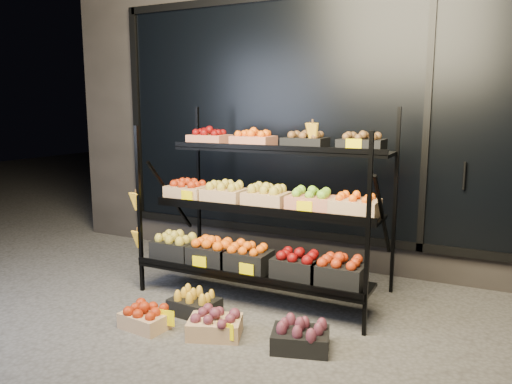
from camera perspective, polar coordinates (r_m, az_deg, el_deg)
The scene contains 9 objects.
ground at distance 4.09m, azimuth -2.92°, elevation -14.23°, with size 24.00×24.00×0.00m, color #514F4C.
building at distance 6.13m, azimuth 9.03°, elevation 10.41°, with size 6.00×2.08×3.50m.
display_rack at distance 4.37m, azimuth 0.70°, elevation -1.84°, with size 2.18×1.02×1.66m.
tag_floor_a at distance 3.93m, azimuth -10.17°, elevation -14.51°, with size 0.13×0.01×0.12m, color #F7DA00.
tag_floor_b at distance 3.67m, azimuth -3.54°, elevation -16.15°, with size 0.13×0.01×0.12m, color #F7DA00.
floor_crate_left at distance 3.99m, azimuth -12.51°, elevation -13.76°, with size 0.38×0.30×0.18m.
floor_crate_midleft at distance 4.17m, azimuth -7.03°, elevation -12.50°, with size 0.40×0.31×0.19m.
floor_crate_midright at distance 3.79m, azimuth -4.72°, elevation -14.80°, with size 0.46×0.40×0.20m.
floor_crate_right at distance 3.60m, azimuth 5.10°, elevation -16.12°, with size 0.46×0.39×0.20m.
Camera 1 is at (1.84, -3.26, 1.66)m, focal length 35.00 mm.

